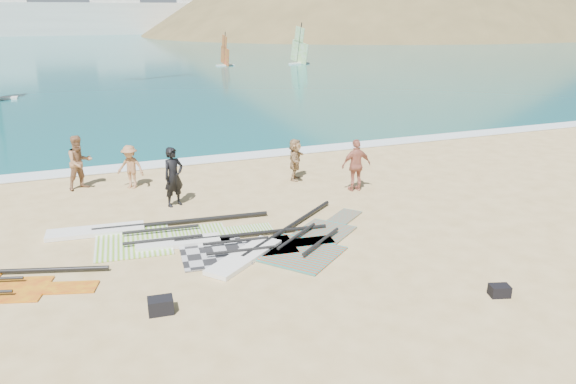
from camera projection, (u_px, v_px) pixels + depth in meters
name	position (u px, v px, depth m)	size (l,w,h in m)	color
ground	(330.00, 282.00, 13.48)	(300.00, 300.00, 0.00)	#E0BD83
sea	(81.00, 38.00, 130.01)	(300.00, 240.00, 0.06)	#0C505A
surf_line	(206.00, 160.00, 24.33)	(300.00, 1.20, 0.04)	white
far_town	(8.00, 17.00, 138.95)	(160.00, 8.00, 12.00)	white
headland_main	(400.00, 33.00, 158.30)	(143.00, 143.00, 45.00)	olive
headland_minor	(476.00, 30.00, 179.50)	(70.00, 70.00, 28.00)	olive
rig_grey	(220.00, 245.00, 15.44)	(5.50, 2.44, 0.20)	#252527
rig_green	(143.00, 233.00, 16.24)	(6.53, 2.86, 0.21)	#7CC020
rig_orange	(285.00, 245.00, 15.47)	(5.83, 4.72, 0.20)	red
gear_bag_near	(161.00, 306.00, 12.05)	(0.53, 0.39, 0.34)	black
gear_bag_far	(499.00, 291.00, 12.76)	(0.44, 0.31, 0.27)	black
person_wetsuit	(174.00, 177.00, 18.43)	(0.73, 0.48, 1.99)	black
beachgoer_left	(80.00, 162.00, 20.19)	(0.96, 0.75, 1.97)	#976948
beachgoer_mid	(130.00, 167.00, 20.34)	(1.03, 0.59, 1.60)	#A16F49
beachgoer_back	(356.00, 165.00, 20.01)	(1.10, 0.46, 1.88)	#B66853
beachgoer_right	(295.00, 159.00, 21.34)	(1.48, 0.47, 1.60)	tan
windsurfer_centre	(225.00, 56.00, 64.93)	(2.18, 2.59, 3.88)	white
windsurfer_right	(299.00, 52.00, 67.02)	(2.78, 3.15, 4.88)	white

